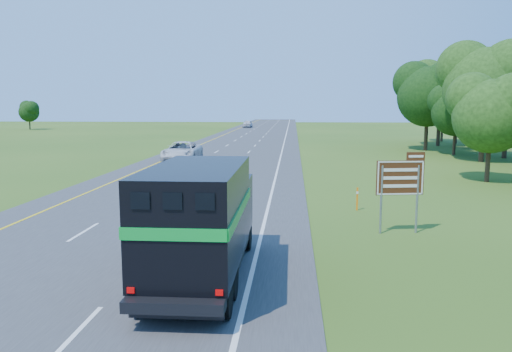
% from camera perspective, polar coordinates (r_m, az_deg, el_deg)
% --- Properties ---
extents(road, '(15.00, 260.00, 0.04)m').
position_cam_1_polar(road, '(59.03, -2.33, 3.02)').
color(road, '#38383A').
rests_on(road, ground).
extents(lane_markings, '(11.15, 260.00, 0.01)m').
position_cam_1_polar(lane_markings, '(59.03, -2.33, 3.05)').
color(lane_markings, yellow).
rests_on(lane_markings, road).
extents(horse_truck, '(2.54, 7.89, 3.49)m').
position_cam_1_polar(horse_truck, '(14.87, -6.25, -4.79)').
color(horse_truck, black).
rests_on(horse_truck, road).
extents(white_suv, '(3.11, 6.57, 1.81)m').
position_cam_1_polar(white_suv, '(47.06, -8.45, 2.79)').
color(white_suv, silver).
rests_on(white_suv, road).
extents(far_car, '(2.14, 5.11, 1.73)m').
position_cam_1_polar(far_car, '(118.65, -0.97, 5.99)').
color(far_car, silver).
rests_on(far_car, road).
extents(exit_sign, '(1.96, 0.35, 3.34)m').
position_cam_1_polar(exit_sign, '(21.02, 16.23, -0.55)').
color(exit_sign, gray).
rests_on(exit_sign, ground).
extents(delineator, '(0.09, 0.05, 1.16)m').
position_cam_1_polar(delineator, '(25.40, 11.49, -2.49)').
color(delineator, orange).
rests_on(delineator, ground).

